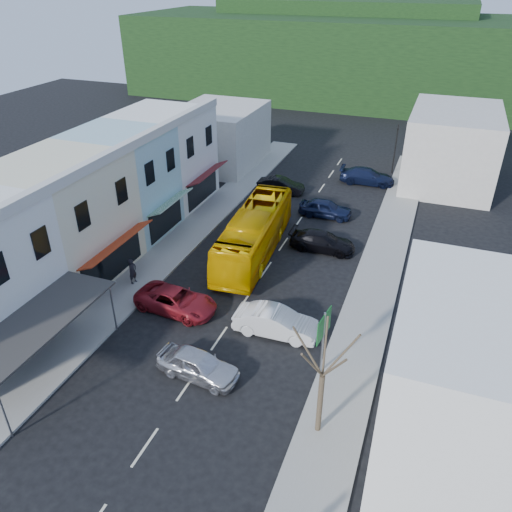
% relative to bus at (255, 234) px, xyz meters
% --- Properties ---
extents(ground, '(120.00, 120.00, 0.00)m').
position_rel_bus_xyz_m(ground, '(1.60, -9.97, -1.55)').
color(ground, black).
rests_on(ground, ground).
extents(sidewalk_left, '(3.00, 52.00, 0.15)m').
position_rel_bus_xyz_m(sidewalk_left, '(-5.90, 0.03, -1.48)').
color(sidewalk_left, gray).
rests_on(sidewalk_left, ground).
extents(sidewalk_right, '(3.00, 52.00, 0.15)m').
position_rel_bus_xyz_m(sidewalk_right, '(9.10, 0.03, -1.48)').
color(sidewalk_right, gray).
rests_on(sidewalk_right, ground).
extents(shopfront_row, '(8.25, 30.00, 8.00)m').
position_rel_bus_xyz_m(shopfront_row, '(-10.89, -4.97, 2.45)').
color(shopfront_row, silver).
rests_on(shopfront_row, ground).
extents(right_building, '(8.00, 9.00, 8.00)m').
position_rel_bus_xyz_m(right_building, '(15.10, -13.97, 2.45)').
color(right_building, silver).
rests_on(right_building, ground).
extents(distant_block_left, '(8.00, 10.00, 6.00)m').
position_rel_bus_xyz_m(distant_block_left, '(-10.40, 17.03, 1.45)').
color(distant_block_left, '#B7B2A8').
rests_on(distant_block_left, ground).
extents(distant_block_right, '(8.00, 12.00, 7.00)m').
position_rel_bus_xyz_m(distant_block_right, '(12.60, 20.03, 1.95)').
color(distant_block_right, '#B7B2A8').
rests_on(distant_block_right, ground).
extents(hillside, '(80.00, 26.00, 14.00)m').
position_rel_bus_xyz_m(hillside, '(0.15, 55.12, 5.18)').
color(hillside, black).
rests_on(hillside, ground).
extents(bus, '(3.43, 11.76, 3.10)m').
position_rel_bus_xyz_m(bus, '(0.00, 0.00, 0.00)').
color(bus, '#DCA000').
rests_on(bus, ground).
extents(car_silver, '(4.56, 2.25, 1.40)m').
position_rel_bus_xyz_m(car_silver, '(1.85, -13.10, -0.85)').
color(car_silver, silver).
rests_on(car_silver, ground).
extents(car_white, '(4.45, 1.94, 1.40)m').
position_rel_bus_xyz_m(car_white, '(4.49, -8.40, -0.85)').
color(car_white, silver).
rests_on(car_white, ground).
extents(car_red, '(4.75, 2.30, 1.40)m').
position_rel_bus_xyz_m(car_red, '(-1.97, -8.40, -0.85)').
color(car_red, maroon).
rests_on(car_red, ground).
extents(car_black_near, '(4.52, 1.90, 1.40)m').
position_rel_bus_xyz_m(car_black_near, '(4.58, 2.21, -0.85)').
color(car_black_near, black).
rests_on(car_black_near, ground).
extents(car_navy_mid, '(4.41, 1.82, 1.40)m').
position_rel_bus_xyz_m(car_navy_mid, '(3.41, 7.97, -0.85)').
color(car_navy_mid, black).
rests_on(car_navy_mid, ground).
extents(car_black_far, '(4.46, 1.94, 1.40)m').
position_rel_bus_xyz_m(car_black_far, '(-1.78, 11.59, -0.85)').
color(car_black_far, black).
rests_on(car_black_far, ground).
extents(car_navy_far, '(4.59, 2.08, 1.40)m').
position_rel_bus_xyz_m(car_navy_far, '(5.44, 16.71, -0.85)').
color(car_navy_far, black).
rests_on(car_navy_far, ground).
extents(pedestrian_left, '(0.48, 0.65, 1.70)m').
position_rel_bus_xyz_m(pedestrian_left, '(-6.04, -6.82, -0.55)').
color(pedestrian_left, black).
rests_on(pedestrian_left, sidewalk_left).
extents(direction_sign, '(0.67, 1.80, 3.89)m').
position_rel_bus_xyz_m(direction_sign, '(7.71, -10.67, 0.39)').
color(direction_sign, '#0E521A').
rests_on(direction_sign, ground).
extents(street_tree, '(3.09, 3.09, 6.83)m').
position_rel_bus_xyz_m(street_tree, '(8.54, -14.42, 1.86)').
color(street_tree, '#382C1F').
rests_on(street_tree, ground).
extents(traffic_signal, '(0.51, 1.02, 5.07)m').
position_rel_bus_xyz_m(traffic_signal, '(7.40, 20.47, 0.98)').
color(traffic_signal, black).
rests_on(traffic_signal, ground).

